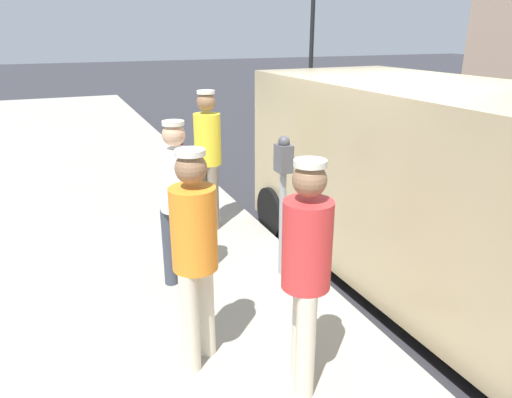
# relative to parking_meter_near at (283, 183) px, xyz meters

# --- Properties ---
(ground_plane) EXTENTS (80.00, 80.00, 0.00)m
(ground_plane) POSITION_rel_parking_meter_near_xyz_m (-1.35, -0.02, -1.18)
(ground_plane) COLOR #2D2D33
(sidewalk_slab) EXTENTS (5.00, 32.00, 0.15)m
(sidewalk_slab) POSITION_rel_parking_meter_near_xyz_m (2.15, -0.02, -1.11)
(sidewalk_slab) COLOR #9E998E
(sidewalk_slab) RESTS_ON ground
(parking_meter_near) EXTENTS (0.14, 0.18, 1.52)m
(parking_meter_near) POSITION_rel_parking_meter_near_xyz_m (0.00, 0.00, 0.00)
(parking_meter_near) COLOR gray
(parking_meter_near) RESTS_ON sidewalk_slab
(pedestrian_in_red) EXTENTS (0.34, 0.35, 1.73)m
(pedestrian_in_red) POSITION_rel_parking_meter_near_xyz_m (0.61, 1.60, -0.03)
(pedestrian_in_red) COLOR beige
(pedestrian_in_red) RESTS_ON sidewalk_slab
(pedestrian_in_white) EXTENTS (0.35, 0.34, 1.70)m
(pedestrian_in_white) POSITION_rel_parking_meter_near_xyz_m (1.04, -0.23, -0.05)
(pedestrian_in_white) COLOR #383D47
(pedestrian_in_white) RESTS_ON sidewalk_slab
(pedestrian_in_yellow) EXTENTS (0.34, 0.36, 1.80)m
(pedestrian_in_yellow) POSITION_rel_parking_meter_near_xyz_m (0.31, -1.56, 0.01)
(pedestrian_in_yellow) COLOR #726656
(pedestrian_in_yellow) RESTS_ON sidewalk_slab
(pedestrian_in_orange) EXTENTS (0.34, 0.34, 1.74)m
(pedestrian_in_orange) POSITION_rel_parking_meter_near_xyz_m (1.23, 1.04, -0.03)
(pedestrian_in_orange) COLOR beige
(pedestrian_in_orange) RESTS_ON sidewalk_slab
(parked_van) EXTENTS (2.22, 5.24, 2.15)m
(parked_van) POSITION_rel_parking_meter_near_xyz_m (-1.50, 0.79, -0.03)
(parked_van) COLOR tan
(parked_van) RESTS_ON ground
(traffic_light_corner) EXTENTS (2.48, 0.42, 5.20)m
(traffic_light_corner) POSITION_rel_parking_meter_near_xyz_m (-8.05, -12.34, 2.34)
(traffic_light_corner) COLOR black
(traffic_light_corner) RESTS_ON ground
(fire_hydrant) EXTENTS (0.24, 0.24, 0.86)m
(fire_hydrant) POSITION_rel_parking_meter_near_xyz_m (0.10, -4.19, -0.61)
(fire_hydrant) COLOR red
(fire_hydrant) RESTS_ON sidewalk_slab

